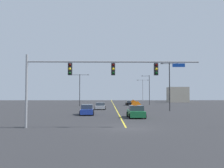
# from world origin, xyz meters

# --- Properties ---
(ground) EXTENTS (210.98, 210.98, 0.00)m
(ground) POSITION_xyz_m (0.00, 0.00, 0.00)
(ground) COLOR #2D2D30
(road_centre_stripe) EXTENTS (0.16, 117.21, 0.01)m
(road_centre_stripe) POSITION_xyz_m (0.00, 58.61, 0.00)
(road_centre_stripe) COLOR yellow
(road_centre_stripe) RESTS_ON ground
(traffic_signal_assembly) EXTENTS (15.05, 0.44, 6.34)m
(traffic_signal_assembly) POSITION_xyz_m (-2.95, -0.02, 4.78)
(traffic_signal_assembly) COLOR gray
(traffic_signal_assembly) RESTS_ON ground
(street_lamp_near_left) EXTENTS (4.63, 0.24, 8.04)m
(street_lamp_near_left) POSITION_xyz_m (-8.77, 40.41, 4.85)
(street_lamp_near_left) COLOR black
(street_lamp_near_left) RESTS_ON ground
(street_lamp_near_right) EXTENTS (2.31, 0.24, 8.32)m
(street_lamp_near_right) POSITION_xyz_m (9.94, 47.56, 4.62)
(street_lamp_near_right) COLOR black
(street_lamp_near_right) RESTS_ON ground
(street_lamp_far_right) EXTENTS (3.68, 0.24, 7.63)m
(street_lamp_far_right) POSITION_xyz_m (9.34, 55.24, 4.56)
(street_lamp_far_right) COLOR gray
(street_lamp_far_right) RESTS_ON ground
(street_lamp_mid_right) EXTENTS (3.11, 0.24, 8.52)m
(street_lamp_mid_right) POSITION_xyz_m (9.32, 21.72, 4.98)
(street_lamp_mid_right) COLOR black
(street_lamp_mid_right) RESTS_ON ground
(construction_sign_median_far) EXTENTS (1.09, 0.05, 1.73)m
(construction_sign_median_far) POSITION_xyz_m (4.29, 36.12, 1.08)
(construction_sign_median_far) COLOR orange
(construction_sign_median_far) RESTS_ON ground
(construction_sign_left_shoulder) EXTENTS (1.24, 0.24, 1.84)m
(construction_sign_left_shoulder) POSITION_xyz_m (3.27, 18.64, 1.14)
(construction_sign_left_shoulder) COLOR orange
(construction_sign_left_shoulder) RESTS_ON ground
(construction_sign_right_shoulder) EXTENTS (1.26, 0.23, 2.04)m
(construction_sign_right_shoulder) POSITION_xyz_m (2.31, 13.82, 1.30)
(construction_sign_right_shoulder) COLOR orange
(construction_sign_right_shoulder) RESTS_ON ground
(car_black_passing) EXTENTS (2.15, 4.59, 1.20)m
(car_black_passing) POSITION_xyz_m (4.34, 44.70, 0.56)
(car_black_passing) COLOR black
(car_black_passing) RESTS_ON ground
(car_blue_distant) EXTENTS (2.15, 4.17, 1.45)m
(car_blue_distant) POSITION_xyz_m (-4.56, 13.72, 0.69)
(car_blue_distant) COLOR #1E389E
(car_blue_distant) RESTS_ON ground
(car_green_near) EXTENTS (2.11, 4.22, 1.52)m
(car_green_near) POSITION_xyz_m (1.92, 9.27, 0.69)
(car_green_near) COLOR #196B38
(car_green_near) RESTS_ON ground
(car_silver_approaching) EXTENTS (2.10, 3.85, 1.28)m
(car_silver_approaching) POSITION_xyz_m (-3.08, 26.48, 0.60)
(car_silver_approaching) COLOR #B7BABF
(car_silver_approaching) RESTS_ON ground
(roadside_building_east) EXTENTS (7.26, 5.71, 5.77)m
(roadside_building_east) POSITION_xyz_m (25.02, 71.42, 2.89)
(roadside_building_east) COLOR #B2A893
(roadside_building_east) RESTS_ON ground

